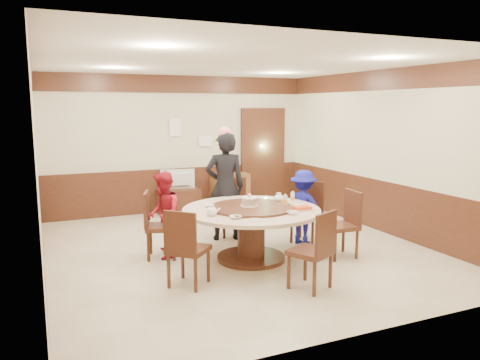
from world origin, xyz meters
name	(u,v)px	position (x,y,z in m)	size (l,w,h in m)	color
room	(237,180)	(0.01, 0.01, 1.08)	(6.00, 6.04, 2.84)	beige
banquet_table	(251,223)	(0.00, -0.54, 0.53)	(1.95, 1.95, 0.78)	#432114
chair_0	(307,223)	(1.21, -0.07, 0.30)	(0.62, 0.62, 0.97)	#432114
chair_1	(234,217)	(0.28, 0.77, 0.30)	(0.57, 0.57, 0.97)	#432114
chair_2	(160,237)	(-1.17, 0.08, 0.30)	(0.56, 0.55, 0.97)	#432114
chair_3	(188,262)	(-1.13, -1.13, 0.30)	(0.62, 0.62, 0.97)	#432114
chair_4	(311,264)	(0.20, -1.82, 0.30)	(0.59, 0.59, 0.97)	#432114
chair_5	(341,236)	(1.26, -0.93, 0.30)	(0.48, 0.47, 0.97)	#432114
person_standing	(225,186)	(0.04, 0.59, 0.89)	(0.65, 0.42, 1.77)	black
person_red	(163,215)	(-1.12, 0.08, 0.63)	(0.61, 0.48, 1.26)	#AB1627
person_blue	(303,207)	(1.10, -0.13, 0.59)	(0.77, 0.44, 1.19)	navy
birthday_cake	(249,202)	(-0.01, -0.50, 0.84)	(0.26, 0.26, 0.18)	white
teapot_left	(212,211)	(-0.67, -0.74, 0.81)	(0.17, 0.15, 0.13)	white
teapot_right	(279,198)	(0.55, -0.32, 0.81)	(0.17, 0.15, 0.13)	white
bowl_0	(209,206)	(-0.52, -0.21, 0.77)	(0.14, 0.14, 0.03)	white
bowl_1	(292,213)	(0.34, -1.10, 0.77)	(0.15, 0.15, 0.05)	white
bowl_2	(236,217)	(-0.44, -1.01, 0.77)	(0.15, 0.15, 0.04)	white
bowl_3	(297,206)	(0.64, -0.72, 0.77)	(0.12, 0.12, 0.04)	white
saucer_near	(255,220)	(-0.25, -1.19, 0.76)	(0.18, 0.18, 0.01)	white
saucer_far	(264,199)	(0.45, -0.04, 0.76)	(0.18, 0.18, 0.01)	white
shrimp_platter	(302,209)	(0.58, -0.95, 0.78)	(0.30, 0.20, 0.06)	white
bottle_0	(285,201)	(0.50, -0.62, 0.83)	(0.06, 0.06, 0.16)	white
bottle_1	(293,198)	(0.72, -0.45, 0.83)	(0.06, 0.06, 0.16)	white
tv_stand	(178,201)	(-0.13, 2.75, 0.25)	(0.85, 0.45, 0.50)	#432114
television	(178,179)	(-0.13, 2.75, 0.70)	(0.70, 0.09, 0.40)	#959598
side_cabinet	(230,191)	(1.03, 2.78, 0.38)	(0.80, 0.40, 0.75)	brown
thermos	(228,165)	(0.98, 2.78, 0.94)	(0.15, 0.15, 0.38)	silver
notice_left	(176,127)	(-0.10, 2.96, 1.75)	(0.25, 0.00, 0.35)	white
notice_right	(206,141)	(0.55, 2.96, 1.45)	(0.30, 0.00, 0.22)	white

